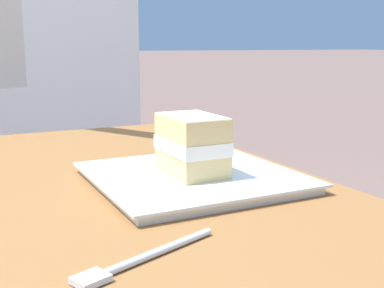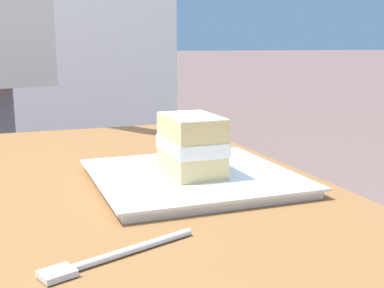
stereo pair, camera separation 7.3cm
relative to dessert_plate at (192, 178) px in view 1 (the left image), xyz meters
name	(u,v)px [view 1 (the left image)]	position (x,y,z in m)	size (l,w,h in m)	color
dessert_plate	(192,178)	(0.00, 0.00, 0.00)	(0.29, 0.29, 0.02)	white
cake_slice	(192,145)	(0.00, 0.00, 0.05)	(0.11, 0.08, 0.09)	#E0C17A
dessert_fork	(141,259)	(0.23, -0.17, 0.00)	(0.07, 0.17, 0.01)	silver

